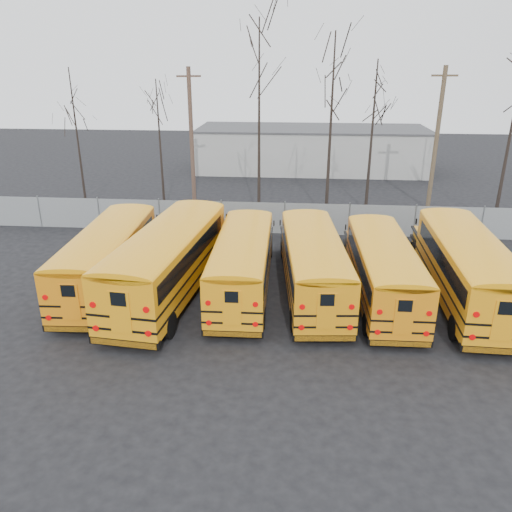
# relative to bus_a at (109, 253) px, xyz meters

# --- Properties ---
(ground) EXTENTS (120.00, 120.00, 0.00)m
(ground) POSITION_rel_bus_a_xyz_m (8.02, -3.24, -1.78)
(ground) COLOR black
(ground) RESTS_ON ground
(fence) EXTENTS (40.00, 0.04, 2.00)m
(fence) POSITION_rel_bus_a_xyz_m (8.02, 8.76, -0.78)
(fence) COLOR gray
(fence) RESTS_ON ground
(distant_building) EXTENTS (22.00, 8.00, 4.00)m
(distant_building) POSITION_rel_bus_a_xyz_m (10.02, 28.76, 0.22)
(distant_building) COLOR #A4A49F
(distant_building) RESTS_ON ground
(bus_a) EXTENTS (3.01, 10.98, 3.04)m
(bus_a) POSITION_rel_bus_a_xyz_m (0.00, 0.00, 0.00)
(bus_a) COLOR black
(bus_a) RESTS_ON ground
(bus_b) EXTENTS (3.95, 12.16, 3.35)m
(bus_b) POSITION_rel_bus_a_xyz_m (3.08, -0.47, 0.18)
(bus_b) COLOR black
(bus_b) RESTS_ON ground
(bus_c) EXTENTS (2.59, 10.48, 2.92)m
(bus_c) POSITION_rel_bus_a_xyz_m (6.37, -0.00, -0.07)
(bus_c) COLOR black
(bus_c) RESTS_ON ground
(bus_d) EXTENTS (3.37, 10.81, 2.98)m
(bus_d) POSITION_rel_bus_a_xyz_m (9.59, 0.05, -0.04)
(bus_d) COLOR black
(bus_d) RESTS_ON ground
(bus_e) EXTENTS (2.56, 10.37, 2.89)m
(bus_e) POSITION_rel_bus_a_xyz_m (12.71, -0.19, -0.09)
(bus_e) COLOR black
(bus_e) RESTS_ON ground
(bus_f) EXTENTS (2.95, 11.43, 3.18)m
(bus_f) POSITION_rel_bus_a_xyz_m (16.36, -0.01, 0.08)
(bus_f) COLOR black
(bus_f) RESTS_ON ground
(utility_pole_left) EXTENTS (1.72, 0.61, 9.84)m
(utility_pole_left) POSITION_rel_bus_a_xyz_m (0.80, 15.83, 3.27)
(utility_pole_left) COLOR brown
(utility_pole_left) RESTS_ON ground
(utility_pole_right) EXTENTS (1.77, 0.31, 9.94)m
(utility_pole_right) POSITION_rel_bus_a_xyz_m (18.41, 15.38, 3.33)
(utility_pole_right) COLOR brown
(utility_pole_right) RESTS_ON ground
(tree_0) EXTENTS (0.26, 0.26, 9.83)m
(tree_0) POSITION_rel_bus_a_xyz_m (-6.58, 12.75, 3.13)
(tree_0) COLOR black
(tree_0) RESTS_ON ground
(tree_1) EXTENTS (0.26, 0.26, 9.08)m
(tree_1) POSITION_rel_bus_a_xyz_m (-0.96, 13.49, 2.76)
(tree_1) COLOR black
(tree_1) RESTS_ON ground
(tree_2) EXTENTS (0.26, 0.26, 12.63)m
(tree_2) POSITION_rel_bus_a_xyz_m (6.22, 10.96, 4.53)
(tree_2) COLOR black
(tree_2) RESTS_ON ground
(tree_3) EXTENTS (0.26, 0.26, 11.94)m
(tree_3) POSITION_rel_bus_a_xyz_m (10.77, 12.03, 4.19)
(tree_3) COLOR black
(tree_3) RESTS_ON ground
(tree_4) EXTENTS (0.26, 0.26, 10.34)m
(tree_4) POSITION_rel_bus_a_xyz_m (13.77, 14.43, 3.39)
(tree_4) COLOR black
(tree_4) RESTS_ON ground
(tree_5) EXTENTS (0.26, 0.26, 12.83)m
(tree_5) POSITION_rel_bus_a_xyz_m (22.15, 12.34, 4.63)
(tree_5) COLOR black
(tree_5) RESTS_ON ground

